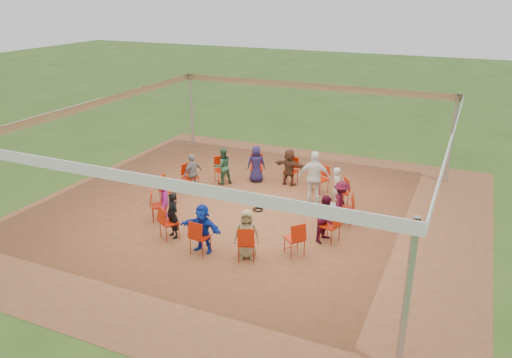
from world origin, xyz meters
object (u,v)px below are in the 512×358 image
at_px(person_seated_7, 173,215).
at_px(chair_7, 168,190).
at_px(chair_4, 256,168).
at_px(chair_12, 295,239).
at_px(chair_1, 340,193).
at_px(person_seated_0, 341,203).
at_px(person_seated_5, 193,173).
at_px(chair_10, 200,237).
at_px(standing_person, 315,178).
at_px(person_seated_2, 289,167).
at_px(chair_9, 169,223).
at_px(person_seated_4, 223,166).
at_px(chair_0, 345,209).
at_px(person_seated_8, 203,228).
at_px(chair_3, 291,171).
at_px(laptop, 335,203).
at_px(chair_5, 222,170).
at_px(person_seated_6, 163,199).
at_px(chair_13, 330,226).
at_px(person_seated_10, 326,218).
at_px(cable_coil, 258,210).
at_px(person_seated_1, 337,187).
at_px(chair_11, 246,243).
at_px(person_seated_3, 256,164).
at_px(chair_6, 191,177).
at_px(chair_2, 320,180).
at_px(person_seated_9, 247,234).

bearing_deg(person_seated_7, chair_7, 157.00).
relative_size(chair_4, chair_12, 1.00).
height_order(chair_1, person_seated_0, person_seated_0).
bearing_deg(person_seated_5, chair_10, 50.39).
bearing_deg(standing_person, person_seated_2, -55.12).
relative_size(chair_9, person_seated_4, 0.72).
bearing_deg(chair_1, chair_0, 167.14).
xyz_separation_m(person_seated_5, person_seated_8, (2.26, -3.32, 0.00)).
bearing_deg(person_seated_0, chair_3, 36.93).
distance_m(chair_10, laptop, 3.99).
height_order(chair_5, person_seated_6, person_seated_6).
bearing_deg(person_seated_2, chair_1, 157.00).
height_order(chair_13, person_seated_10, person_seated_10).
height_order(chair_5, cable_coil, chair_5).
height_order(chair_3, person_seated_5, person_seated_5).
height_order(person_seated_6, person_seated_10, same).
bearing_deg(person_seated_0, person_seated_7, 115.71).
bearing_deg(chair_1, person_seated_2, 28.43).
bearing_deg(person_seated_0, person_seated_2, 38.57).
bearing_deg(person_seated_1, chair_3, 23.00).
distance_m(person_seated_2, person_seated_8, 5.14).
distance_m(chair_4, person_seated_6, 4.11).
bearing_deg(chair_1, standing_person, 63.21).
bearing_deg(chair_11, cable_coil, 86.80).
distance_m(person_seated_3, person_seated_8, 5.01).
bearing_deg(chair_6, chair_5, 167.14).
height_order(chair_10, person_seated_2, person_seated_2).
bearing_deg(chair_0, standing_person, 42.06).
xyz_separation_m(chair_11, person_seated_1, (1.14, 3.95, 0.18)).
distance_m(person_seated_6, person_seated_7, 1.14).
relative_size(person_seated_2, person_seated_5, 1.00).
relative_size(chair_2, person_seated_1, 0.72).
relative_size(chair_3, person_seated_8, 0.72).
relative_size(chair_3, person_seated_1, 0.72).
bearing_deg(person_seated_0, chair_7, 90.00).
height_order(chair_2, cable_coil, chair_2).
bearing_deg(person_seated_2, chair_3, -90.00).
distance_m(chair_0, person_seated_1, 1.19).
height_order(chair_2, person_seated_10, person_seated_10).
bearing_deg(chair_3, person_seated_9, 102.56).
bearing_deg(person_seated_2, person_seated_0, 141.43).
xyz_separation_m(person_seated_2, laptop, (2.19, -2.20, -0.03)).
relative_size(chair_3, chair_6, 1.00).
bearing_deg(person_seated_0, person_seated_9, 141.43).
bearing_deg(standing_person, person_seated_10, 103.17).
height_order(chair_4, standing_person, standing_person).
distance_m(person_seated_8, cable_coil, 2.88).
relative_size(chair_6, person_seated_1, 0.72).
relative_size(chair_11, person_seated_3, 0.72).
bearing_deg(chair_5, person_seated_1, 127.53).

